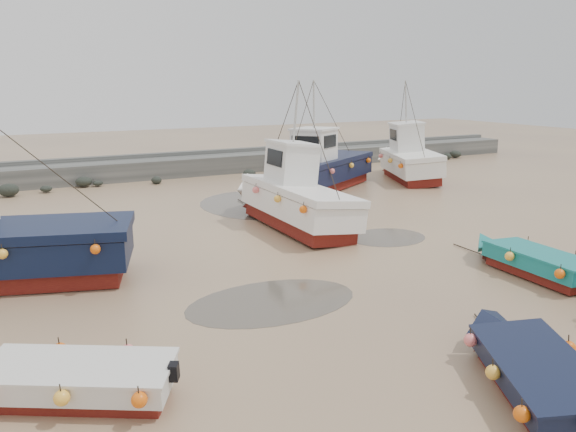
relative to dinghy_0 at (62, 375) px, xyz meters
name	(u,v)px	position (x,y,z in m)	size (l,w,h in m)	color
ground	(342,276)	(8.92, 3.64, -0.55)	(120.00, 120.00, 0.00)	tan
seawall	(161,168)	(8.97, 25.63, 0.08)	(60.00, 4.92, 1.50)	slate
puddle_a	(272,302)	(5.91, 2.70, -0.54)	(5.15, 5.15, 0.01)	#4F483E
puddle_b	(387,237)	(13.08, 6.68, -0.54)	(3.25, 3.25, 0.01)	#4F483E
puddle_c	(23,279)	(-0.34, 8.10, -0.54)	(4.28, 4.28, 0.01)	#4F483E
puddle_d	(263,204)	(11.34, 14.81, -0.54)	(6.41, 6.41, 0.01)	#4F483E
dinghy_0	(62,375)	(0.00, 0.00, 0.00)	(5.44, 3.60, 1.43)	maroon
dinghy_1	(534,364)	(8.61, -4.00, 0.00)	(3.54, 5.60, 1.43)	maroon
dinghy_2	(532,258)	(14.52, 0.92, 0.00)	(2.26, 5.96, 1.43)	maroon
cabin_boat_1	(289,196)	(10.45, 10.22, 0.79)	(2.93, 10.11, 6.22)	maroon
cabin_boat_2	(318,168)	(15.71, 16.65, 0.76)	(10.32, 7.25, 6.22)	maroon
cabin_boat_3	(409,158)	(22.95, 17.34, 0.83)	(5.00, 8.81, 6.22)	maroon
person	(119,265)	(2.68, 8.19, -0.55)	(0.63, 0.42, 1.74)	#161E34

